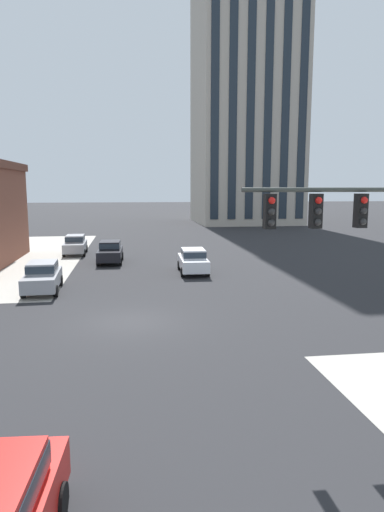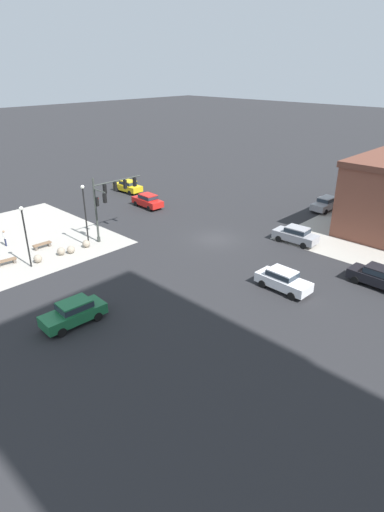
% 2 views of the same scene
% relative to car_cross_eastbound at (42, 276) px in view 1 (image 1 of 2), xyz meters
% --- Properties ---
extents(ground_plane, '(320.00, 320.00, 0.00)m').
position_rel_car_cross_eastbound_xyz_m(ground_plane, '(4.83, -6.49, -0.92)').
color(ground_plane, '#262628').
extents(car_cross_eastbound, '(2.06, 4.49, 1.68)m').
position_rel_car_cross_eastbound_xyz_m(car_cross_eastbound, '(0.00, 0.00, 0.00)').
color(car_cross_eastbound, '#99999E').
rests_on(car_cross_eastbound, ground).
extents(car_parked_curb, '(1.99, 4.45, 1.68)m').
position_rel_car_cross_eastbound_xyz_m(car_parked_curb, '(9.16, 4.35, 0.00)').
color(car_parked_curb, silver).
rests_on(car_parked_curb, ground).
extents(car_main_mid, '(1.98, 4.44, 1.68)m').
position_rel_car_cross_eastbound_xyz_m(car_main_mid, '(3.36, 9.50, 0.00)').
color(car_main_mid, black).
rests_on(car_main_mid, ground).
extents(car_cross_far, '(1.97, 4.44, 1.68)m').
position_rel_car_cross_eastbound_xyz_m(car_cross_far, '(0.14, 14.40, 0.00)').
color(car_cross_far, '#99999E').
rests_on(car_cross_far, ground).
extents(residential_tower_skyline_right, '(16.00, 16.66, 58.02)m').
position_rel_car_cross_eastbound_xyz_m(residential_tower_skyline_right, '(23.80, 47.78, 28.11)').
color(residential_tower_skyline_right, '#B2A899').
rests_on(residential_tower_skyline_right, ground).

